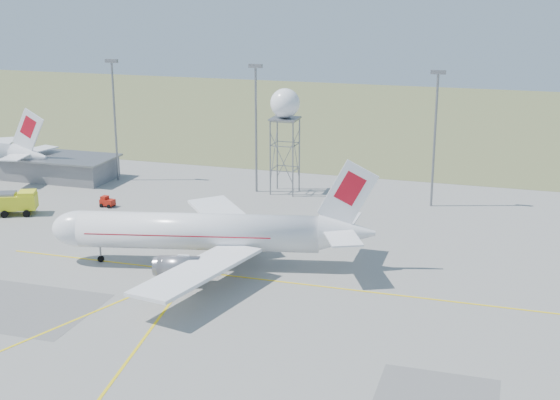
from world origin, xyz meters
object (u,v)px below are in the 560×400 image
(radar_tower, at_px, (285,135))
(fire_truck, at_px, (8,204))
(baggage_tug, at_px, (107,203))
(airliner_main, at_px, (204,233))

(radar_tower, xyz_separation_m, fire_truck, (-35.10, -23.53, -7.76))
(fire_truck, height_order, baggage_tug, fire_truck)
(airliner_main, distance_m, fire_truck, 36.96)
(airliner_main, height_order, baggage_tug, airliner_main)
(airliner_main, distance_m, radar_tower, 34.54)
(fire_truck, bearing_deg, radar_tower, 10.19)
(airliner_main, relative_size, baggage_tug, 17.54)
(airliner_main, bearing_deg, baggage_tug, -50.94)
(fire_truck, bearing_deg, airliner_main, -40.34)
(radar_tower, bearing_deg, fire_truck, -146.17)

